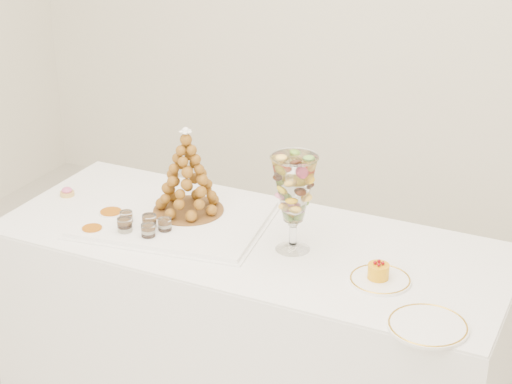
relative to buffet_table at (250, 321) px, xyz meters
The scene contains 15 objects.
buffet_table is the anchor object (origin of this frame).
lace_tray 0.49m from the buffet_table, behind, with size 0.67×0.50×0.02m, color white.
macaron_vase 0.61m from the buffet_table, ahead, with size 0.16×0.16×0.35m.
cake_plate 0.65m from the buffet_table, 10.71° to the right, with size 0.21×0.21×0.01m, color white.
spare_plate 0.88m from the buffet_table, 22.37° to the right, with size 0.25×0.25×0.01m, color white.
pink_tart 0.91m from the buffet_table, behind, with size 0.06×0.06×0.04m.
verrine_a 0.61m from the buffet_table, 165.40° to the right, with size 0.05×0.05×0.06m, color white.
verrine_b 0.54m from the buffet_table, 161.32° to the right, with size 0.05×0.05×0.07m, color white.
verrine_c 0.50m from the buffet_table, 158.26° to the right, with size 0.05×0.05×0.07m, color white.
verrine_d 0.60m from the buffet_table, 156.05° to the right, with size 0.05×0.05×0.07m, color white.
verrine_e 0.54m from the buffet_table, 150.12° to the right, with size 0.05×0.05×0.07m, color white.
ramekin_back 0.67m from the buffet_table, behind, with size 0.09×0.09×0.03m, color white.
ramekin_front 0.69m from the buffet_table, 157.26° to the right, with size 0.08×0.08×0.03m, color white.
croquembouche 0.62m from the buffet_table, 167.72° to the left, with size 0.27×0.27×0.34m.
mousse_cake 0.66m from the buffet_table, 10.68° to the right, with size 0.07×0.07×0.06m.
Camera 1 is at (1.14, -2.22, 2.15)m, focal length 60.00 mm.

